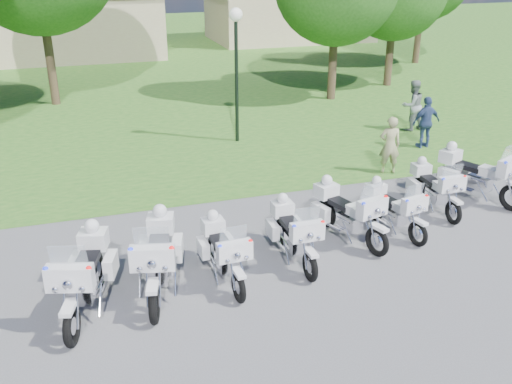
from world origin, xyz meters
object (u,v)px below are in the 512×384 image
object	(u,v)px
motorcycle_4	(347,211)
bystander_b	(412,106)
motorcycle_2	(223,250)
lamp_post	(236,43)
motorcycle_3	(294,232)
bystander_c	(426,122)
bystander_a	(390,145)
motorcycle_1	(158,255)
motorcycle_7	(476,173)
motorcycle_5	(393,207)
motorcycle_6	(434,187)
motorcycle_0	(85,273)

from	to	relation	value
motorcycle_4	bystander_b	world-z (taller)	bystander_b
motorcycle_2	lamp_post	xyz separation A→B (m)	(2.76, 8.52, 2.72)
motorcycle_3	motorcycle_2	bearing A→B (deg)	10.62
bystander_c	bystander_a	bearing A→B (deg)	34.79
motorcycle_1	motorcycle_7	bearing A→B (deg)	-154.25
motorcycle_3	motorcycle_5	xyz separation A→B (m)	(2.71, 0.53, -0.04)
motorcycle_1	motorcycle_4	bearing A→B (deg)	-155.68
motorcycle_2	bystander_c	xyz separation A→B (m)	(8.55, 5.94, 0.25)
motorcycle_4	motorcycle_6	distance (m)	2.93
motorcycle_3	motorcycle_5	size ratio (longest dim) A/B	1.08
motorcycle_0	motorcycle_4	xyz separation A→B (m)	(5.80, 1.05, -0.06)
motorcycle_2	lamp_post	distance (m)	9.36
motorcycle_1	bystander_b	size ratio (longest dim) A/B	1.40
bystander_b	motorcycle_3	bearing A→B (deg)	37.67
motorcycle_5	bystander_b	distance (m)	8.52
motorcycle_4	bystander_a	distance (m)	4.56
motorcycle_3	lamp_post	world-z (taller)	lamp_post
motorcycle_6	bystander_b	size ratio (longest dim) A/B	1.18
motorcycle_5	bystander_b	bearing A→B (deg)	-135.24
motorcycle_1	motorcycle_2	distance (m)	1.31
bystander_c	bystander_b	bearing A→B (deg)	-110.54
motorcycle_3	bystander_b	xyz separation A→B (m)	(7.58, 7.52, 0.29)
motorcycle_3	motorcycle_7	bearing A→B (deg)	-165.04
bystander_c	motorcycle_1	bearing A→B (deg)	29.66
motorcycle_2	motorcycle_1	bearing A→B (deg)	-2.49
motorcycle_3	bystander_c	size ratio (longest dim) A/B	1.30
motorcycle_5	motorcycle_1	bearing A→B (deg)	-1.92
motorcycle_5	lamp_post	bearing A→B (deg)	-88.83
motorcycle_2	motorcycle_7	world-z (taller)	motorcycle_7
motorcycle_1	lamp_post	world-z (taller)	lamp_post
motorcycle_7	motorcycle_2	bearing A→B (deg)	-9.59
motorcycle_2	motorcycle_3	distance (m)	1.65
motorcycle_0	motorcycle_2	xyz separation A→B (m)	(2.67, 0.24, -0.11)
bystander_a	motorcycle_2	bearing A→B (deg)	49.84
motorcycle_7	bystander_b	size ratio (longest dim) A/B	1.30
bystander_a	motorcycle_3	bearing A→B (deg)	56.21
motorcycle_1	motorcycle_4	distance (m)	4.50
motorcycle_5	bystander_a	distance (m)	3.84
motorcycle_2	bystander_b	distance (m)	12.08
motorcycle_5	bystander_c	world-z (taller)	bystander_c
motorcycle_1	motorcycle_3	distance (m)	2.94
bystander_b	bystander_c	world-z (taller)	bystander_b
motorcycle_4	motorcycle_5	xyz separation A→B (m)	(1.21, 0.02, -0.08)
motorcycle_2	motorcycle_0	bearing A→B (deg)	2.25
lamp_post	bystander_b	xyz separation A→B (m)	(6.44, -0.70, -2.42)
motorcycle_1	motorcycle_3	xyz separation A→B (m)	(2.92, 0.31, -0.10)
motorcycle_7	bystander_a	size ratio (longest dim) A/B	1.39
bystander_b	bystander_a	bearing A→B (deg)	43.00
motorcycle_1	motorcycle_4	xyz separation A→B (m)	(4.43, 0.82, -0.07)
bystander_c	motorcycle_7	bearing A→B (deg)	72.85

